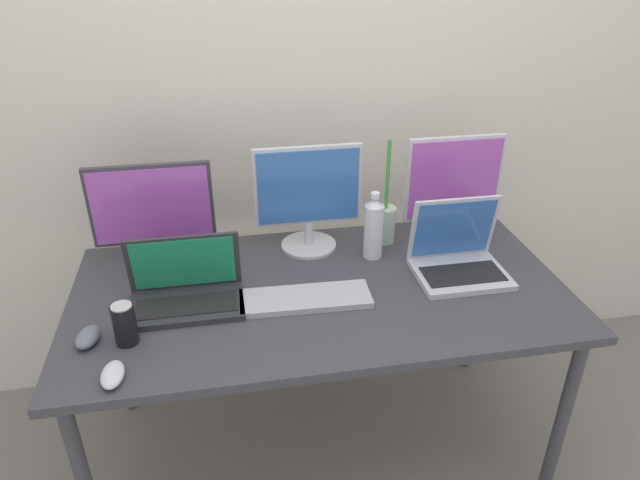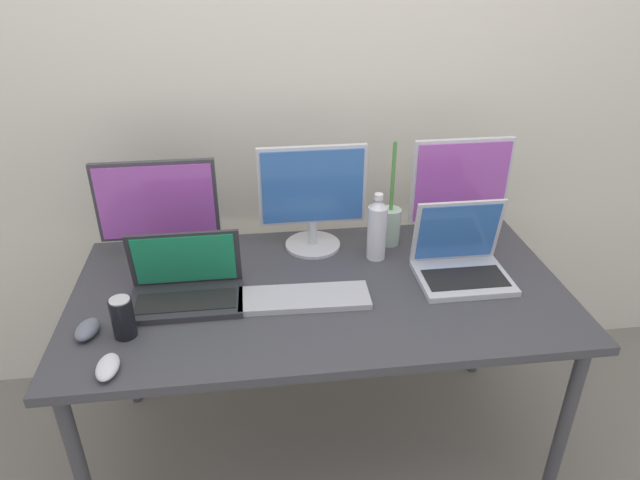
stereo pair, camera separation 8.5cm
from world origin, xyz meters
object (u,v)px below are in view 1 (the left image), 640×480
(work_desk, at_px, (320,303))
(keyboard_main, at_px, (306,299))
(mouse_by_keyboard, at_px, (88,337))
(laptop_secondary, at_px, (458,256))
(monitor_right, at_px, (453,186))
(water_bottle, at_px, (374,228))
(monitor_center, at_px, (308,196))
(mouse_by_laptop, at_px, (113,375))
(laptop_silver, at_px, (186,289))
(bamboo_vase, at_px, (385,222))
(monitor_left, at_px, (153,215))
(soda_can_near_keyboard, at_px, (125,324))

(work_desk, distance_m, keyboard_main, 0.11)
(keyboard_main, relative_size, mouse_by_keyboard, 4.03)
(laptop_secondary, relative_size, keyboard_main, 0.73)
(monitor_right, distance_m, keyboard_main, 0.73)
(mouse_by_keyboard, bearing_deg, water_bottle, 30.86)
(monitor_center, distance_m, mouse_by_laptop, 0.89)
(monitor_center, bearing_deg, water_bottle, -26.40)
(laptop_secondary, xyz_separation_m, water_bottle, (-0.26, 0.15, 0.06))
(mouse_by_laptop, distance_m, water_bottle, 0.98)
(monitor_right, bearing_deg, monitor_center, -179.59)
(monitor_center, bearing_deg, laptop_silver, -146.53)
(mouse_by_laptop, distance_m, bamboo_vase, 1.10)
(monitor_left, distance_m, mouse_by_laptop, 0.62)
(monitor_left, bearing_deg, monitor_right, 1.25)
(monitor_left, bearing_deg, work_desk, -26.36)
(laptop_silver, xyz_separation_m, laptop_secondary, (0.91, 0.03, 0.01))
(work_desk, xyz_separation_m, soda_can_near_keyboard, (-0.59, -0.18, 0.12))
(mouse_by_keyboard, distance_m, bamboo_vase, 1.09)
(mouse_by_keyboard, xyz_separation_m, soda_can_near_keyboard, (0.11, -0.02, 0.04))
(monitor_right, bearing_deg, laptop_silver, -163.40)
(keyboard_main, xyz_separation_m, mouse_by_keyboard, (-0.64, -0.09, 0.01))
(monitor_left, height_order, bamboo_vase, bamboo_vase)
(keyboard_main, bearing_deg, bamboo_vase, 45.78)
(mouse_by_keyboard, bearing_deg, keyboard_main, 19.27)
(laptop_silver, relative_size, soda_can_near_keyboard, 2.79)
(work_desk, bearing_deg, soda_can_near_keyboard, -163.38)
(monitor_center, xyz_separation_m, mouse_by_keyboard, (-0.71, -0.44, -0.19))
(laptop_secondary, relative_size, mouse_by_keyboard, 2.96)
(laptop_secondary, distance_m, mouse_by_laptop, 1.15)
(laptop_secondary, xyz_separation_m, mouse_by_keyboard, (-1.18, -0.18, -0.04))
(laptop_silver, bearing_deg, monitor_left, 110.32)
(keyboard_main, height_order, mouse_by_laptop, mouse_by_laptop)
(monitor_left, bearing_deg, keyboard_main, -35.03)
(laptop_silver, bearing_deg, keyboard_main, -9.14)
(laptop_silver, distance_m, laptop_secondary, 0.91)
(mouse_by_laptop, bearing_deg, work_desk, 29.78)
(monitor_left, height_order, monitor_center, monitor_center)
(laptop_silver, relative_size, mouse_by_keyboard, 3.42)
(work_desk, distance_m, monitor_left, 0.64)
(monitor_right, xyz_separation_m, laptop_secondary, (-0.07, -0.27, -0.14))
(mouse_by_keyboard, height_order, soda_can_near_keyboard, soda_can_near_keyboard)
(monitor_right, distance_m, water_bottle, 0.36)
(monitor_center, bearing_deg, soda_can_near_keyboard, -142.68)
(monitor_left, distance_m, mouse_by_keyboard, 0.49)
(monitor_right, xyz_separation_m, keyboard_main, (-0.61, -0.35, -0.19))
(bamboo_vase, bearing_deg, mouse_by_keyboard, -156.47)
(monitor_right, xyz_separation_m, laptop_silver, (-0.98, -0.29, -0.15))
(work_desk, bearing_deg, keyboard_main, -131.29)
(monitor_left, xyz_separation_m, keyboard_main, (0.47, -0.33, -0.18))
(laptop_silver, bearing_deg, laptop_secondary, 1.73)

